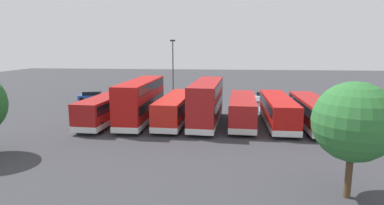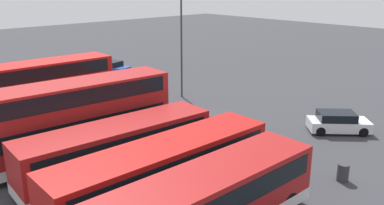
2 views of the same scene
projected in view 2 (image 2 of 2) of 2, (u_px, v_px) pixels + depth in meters
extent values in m
plane|color=#38383D|center=(194.00, 122.00, 29.80)|extent=(140.00, 140.00, 0.00)
cube|color=#A51919|center=(206.00, 203.00, 15.81)|extent=(2.69, 10.82, 2.60)
cube|color=black|center=(206.00, 190.00, 15.64)|extent=(2.74, 10.02, 0.90)
cube|color=black|center=(288.00, 152.00, 19.10)|extent=(2.25, 0.09, 1.10)
cylinder|color=black|center=(249.00, 185.00, 19.48)|extent=(0.31, 1.10, 1.10)
cylinder|color=black|center=(288.00, 203.00, 17.88)|extent=(0.31, 1.10, 1.10)
cube|color=#B71411|center=(164.00, 171.00, 18.53)|extent=(2.71, 11.41, 2.60)
cube|color=silver|center=(165.00, 190.00, 18.83)|extent=(2.75, 11.45, 0.55)
cube|color=black|center=(164.00, 159.00, 18.35)|extent=(2.76, 10.61, 0.90)
cube|color=black|center=(247.00, 129.00, 21.99)|extent=(2.25, 0.09, 1.10)
cylinder|color=black|center=(213.00, 158.00, 22.38)|extent=(0.32, 1.10, 1.10)
cylinder|color=black|center=(244.00, 172.00, 20.78)|extent=(0.32, 1.10, 1.10)
cube|color=#A51919|center=(118.00, 148.00, 20.98)|extent=(3.14, 10.55, 2.60)
cube|color=silver|center=(119.00, 166.00, 21.28)|extent=(3.18, 10.59, 0.55)
cube|color=black|center=(117.00, 138.00, 20.80)|extent=(3.16, 9.76, 0.90)
cube|color=black|center=(195.00, 117.00, 23.98)|extent=(2.25, 0.19, 1.10)
cylinder|color=black|center=(165.00, 143.00, 24.44)|extent=(0.36, 1.12, 1.10)
cylinder|color=black|center=(188.00, 155.00, 22.78)|extent=(0.36, 1.12, 1.10)
cylinder|color=black|center=(39.00, 181.00, 19.82)|extent=(0.36, 1.12, 1.10)
cylinder|color=black|center=(57.00, 200.00, 18.16)|extent=(0.36, 1.12, 1.10)
cube|color=#A51919|center=(79.00, 117.00, 23.25)|extent=(3.31, 11.08, 4.20)
cube|color=silver|center=(81.00, 146.00, 23.78)|extent=(3.35, 11.12, 0.55)
cube|color=black|center=(79.00, 121.00, 23.31)|extent=(3.31, 10.29, 0.90)
cube|color=black|center=(76.00, 92.00, 22.81)|extent=(3.31, 10.29, 0.90)
cube|color=black|center=(158.00, 103.00, 26.58)|extent=(2.25, 0.22, 1.10)
cylinder|color=black|center=(131.00, 127.00, 27.07)|extent=(0.38, 1.12, 1.10)
cylinder|color=black|center=(150.00, 137.00, 25.39)|extent=(0.38, 1.12, 1.10)
cylinder|color=black|center=(3.00, 160.00, 22.22)|extent=(0.38, 1.12, 1.10)
cylinder|color=black|center=(15.00, 174.00, 20.54)|extent=(0.38, 1.12, 1.10)
cube|color=red|center=(57.00, 116.00, 25.93)|extent=(3.20, 11.09, 2.60)
cube|color=silver|center=(59.00, 131.00, 26.23)|extent=(3.25, 11.13, 0.55)
cube|color=black|center=(56.00, 107.00, 25.75)|extent=(3.21, 10.29, 0.90)
cube|color=black|center=(131.00, 93.00, 29.07)|extent=(2.25, 0.19, 1.10)
cylinder|color=black|center=(107.00, 115.00, 29.54)|extent=(0.37, 1.12, 1.10)
cylinder|color=black|center=(122.00, 123.00, 27.87)|extent=(0.37, 1.12, 1.10)
cube|color=#B71411|center=(33.00, 92.00, 28.34)|extent=(2.80, 11.47, 4.20)
cube|color=silver|center=(36.00, 117.00, 28.88)|extent=(2.85, 11.51, 0.55)
cube|color=black|center=(33.00, 95.00, 28.40)|extent=(2.85, 10.67, 0.90)
cube|color=black|center=(31.00, 72.00, 27.90)|extent=(2.85, 10.67, 0.90)
cube|color=black|center=(105.00, 82.00, 32.02)|extent=(2.25, 0.11, 1.10)
cylinder|color=black|center=(84.00, 103.00, 32.43)|extent=(0.32, 1.11, 1.10)
cylinder|color=black|center=(98.00, 109.00, 30.81)|extent=(0.32, 1.11, 1.10)
cube|color=#A51919|center=(8.00, 95.00, 30.74)|extent=(3.22, 10.90, 2.60)
cube|color=silver|center=(10.00, 107.00, 31.04)|extent=(3.27, 10.94, 0.55)
cube|color=black|center=(7.00, 87.00, 30.56)|extent=(3.23, 10.10, 0.90)
cube|color=black|center=(75.00, 77.00, 33.82)|extent=(2.25, 0.20, 1.10)
cylinder|color=black|center=(55.00, 96.00, 34.29)|extent=(0.37, 1.12, 1.10)
cylinder|color=black|center=(66.00, 102.00, 32.62)|extent=(0.37, 1.12, 1.10)
cube|color=#1E479E|center=(111.00, 69.00, 44.92)|extent=(4.64, 2.81, 0.70)
cube|color=black|center=(110.00, 63.00, 44.84)|extent=(2.92, 2.23, 0.55)
cylinder|color=black|center=(127.00, 71.00, 44.80)|extent=(0.67, 0.37, 0.64)
cylinder|color=black|center=(117.00, 74.00, 43.52)|extent=(0.67, 0.37, 0.64)
cylinder|color=black|center=(107.00, 68.00, 46.44)|extent=(0.67, 0.37, 0.64)
cylinder|color=black|center=(96.00, 70.00, 45.16)|extent=(0.67, 0.37, 0.64)
cube|color=silver|center=(338.00, 125.00, 27.62)|extent=(4.12, 4.12, 0.70)
cube|color=black|center=(337.00, 116.00, 27.45)|extent=(2.87, 2.87, 0.55)
cylinder|color=black|center=(355.00, 124.00, 28.39)|extent=(0.61, 0.61, 0.64)
cylinder|color=black|center=(363.00, 132.00, 26.86)|extent=(0.61, 0.61, 0.64)
cylinder|color=black|center=(315.00, 123.00, 28.51)|extent=(0.61, 0.61, 0.64)
cylinder|color=black|center=(320.00, 131.00, 26.98)|extent=(0.61, 0.61, 0.64)
cylinder|color=#38383D|center=(181.00, 48.00, 34.84)|extent=(0.16, 0.16, 8.80)
cylinder|color=#333338|center=(343.00, 172.00, 20.90)|extent=(0.60, 0.60, 0.95)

